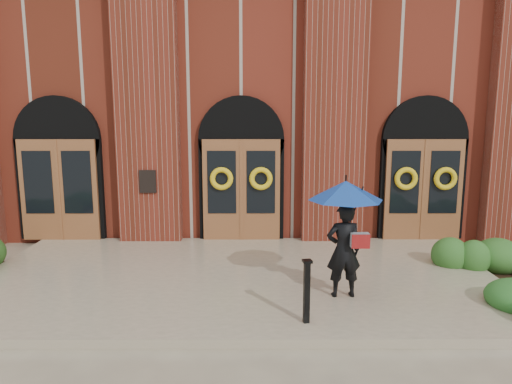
{
  "coord_description": "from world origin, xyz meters",
  "views": [
    {
      "loc": [
        0.33,
        -8.4,
        3.23
      ],
      "look_at": [
        0.36,
        1.0,
        1.64
      ],
      "focal_mm": 32.0,
      "sensor_mm": 36.0,
      "label": 1
    }
  ],
  "objects": [
    {
      "name": "ground",
      "position": [
        0.0,
        0.0,
        0.0
      ],
      "size": [
        90.0,
        90.0,
        0.0
      ],
      "primitive_type": "plane",
      "color": "tan",
      "rests_on": "ground"
    },
    {
      "name": "landing",
      "position": [
        0.0,
        0.15,
        0.07
      ],
      "size": [
        10.0,
        5.3,
        0.15
      ],
      "primitive_type": "cube",
      "color": "tan",
      "rests_on": "ground"
    },
    {
      "name": "church_building",
      "position": [
        0.0,
        8.78,
        3.5
      ],
      "size": [
        16.2,
        12.53,
        7.0
      ],
      "color": "maroon",
      "rests_on": "ground"
    },
    {
      "name": "man_with_umbrella",
      "position": [
        1.84,
        -0.94,
        1.55
      ],
      "size": [
        1.34,
        1.34,
        2.01
      ],
      "rotation": [
        0.0,
        0.0,
        3.21
      ],
      "color": "black",
      "rests_on": "landing"
    },
    {
      "name": "metal_post",
      "position": [
        1.1,
        -1.96,
        0.66
      ],
      "size": [
        0.15,
        0.15,
        0.98
      ],
      "rotation": [
        0.0,
        0.0,
        0.19
      ],
      "color": "black",
      "rests_on": "landing"
    }
  ]
}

